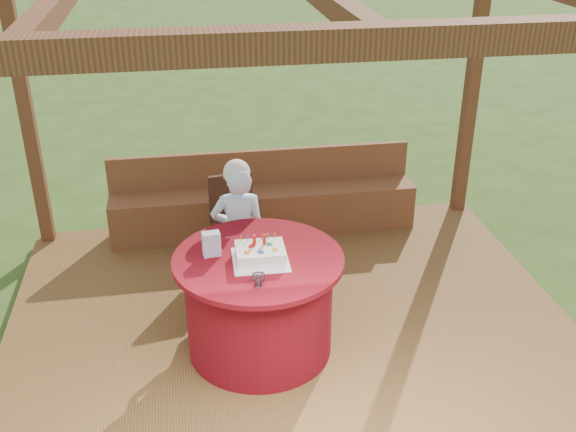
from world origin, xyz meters
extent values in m
plane|color=#2C4A18|center=(0.00, 0.00, 0.00)|extent=(60.00, 60.00, 0.00)
cube|color=brown|center=(0.00, 0.00, 0.06)|extent=(4.50, 4.00, 0.12)
cube|color=brown|center=(-2.13, 1.88, 1.42)|extent=(0.12, 0.12, 2.60)
cube|color=brown|center=(2.13, 1.88, 1.42)|extent=(0.12, 0.12, 2.60)
cube|color=brown|center=(0.00, -1.88, 2.78)|extent=(4.50, 0.14, 0.12)
cube|color=brown|center=(0.00, 1.70, 0.34)|extent=(3.00, 0.42, 0.45)
cube|color=brown|center=(0.00, 1.88, 0.75)|extent=(3.00, 0.06, 0.35)
cylinder|color=maroon|center=(-0.29, -0.18, 0.50)|extent=(1.07, 1.07, 0.75)
cylinder|color=maroon|center=(-0.29, -0.18, 0.89)|extent=(1.23, 1.23, 0.04)
cube|color=#341B10|center=(-0.33, 1.04, 0.52)|extent=(0.46, 0.46, 0.05)
cylinder|color=#341B10|center=(-0.46, 0.86, 0.32)|extent=(0.04, 0.04, 0.40)
cylinder|color=#341B10|center=(-0.15, 0.91, 0.32)|extent=(0.04, 0.04, 0.40)
cylinder|color=#341B10|center=(-0.52, 1.17, 0.32)|extent=(0.04, 0.04, 0.40)
cylinder|color=#341B10|center=(-0.20, 1.22, 0.32)|extent=(0.04, 0.04, 0.40)
cube|color=#341B10|center=(-0.36, 1.22, 0.74)|extent=(0.40, 0.10, 0.45)
imported|color=#A7D2F8|center=(-0.36, 0.51, 0.73)|extent=(0.46, 0.32, 1.22)
sphere|color=white|center=(-0.36, 0.51, 1.28)|extent=(0.21, 0.21, 0.21)
cube|color=white|center=(-0.28, -0.23, 0.91)|extent=(0.40, 0.40, 0.01)
cube|color=white|center=(-0.28, -0.23, 0.97)|extent=(0.35, 0.28, 0.10)
cylinder|color=red|center=(-0.31, -0.19, 1.05)|extent=(0.03, 0.03, 0.08)
cylinder|color=red|center=(-0.24, -0.19, 1.05)|extent=(0.03, 0.03, 0.08)
sphere|color=orange|center=(-0.38, -0.29, 1.03)|extent=(0.04, 0.04, 0.04)
sphere|color=blue|center=(-0.28, -0.30, 1.03)|extent=(0.04, 0.04, 0.04)
sphere|color=yellow|center=(-0.18, -0.28, 1.03)|extent=(0.04, 0.04, 0.04)
sphere|color=red|center=(-0.34, -0.21, 1.03)|extent=(0.04, 0.04, 0.04)
sphere|color=green|center=(-0.21, -0.20, 1.03)|extent=(0.04, 0.04, 0.04)
cube|color=#EE9AD8|center=(-0.61, -0.09, 1.00)|extent=(0.13, 0.09, 0.18)
imported|color=silver|center=(-0.33, -0.55, 0.95)|extent=(0.12, 0.12, 0.08)
camera|label=1|loc=(-0.76, -4.29, 3.31)|focal=42.00mm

